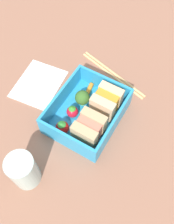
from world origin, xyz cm
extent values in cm
cube|color=#93624C|center=(0.00, 0.00, -1.00)|extent=(120.00, 120.00, 2.00)
cube|color=#2894C9|center=(0.00, 0.00, 0.60)|extent=(17.61, 14.46, 1.20)
cube|color=#2894C9|center=(0.00, 6.93, 3.66)|extent=(17.61, 0.60, 4.93)
cube|color=#2894C9|center=(0.00, -6.93, 3.66)|extent=(17.61, 0.60, 4.93)
cube|color=#2894C9|center=(-8.51, 0.00, 3.66)|extent=(0.60, 13.26, 4.93)
cube|color=#2894C9|center=(8.51, 0.00, 3.66)|extent=(0.60, 13.26, 4.93)
cube|color=#E1B48A|center=(-6.00, 2.85, 4.03)|extent=(2.04, 5.70, 5.66)
cube|color=orange|center=(-3.95, 2.85, 4.03)|extent=(2.04, 5.24, 5.21)
cube|color=#E1B48A|center=(-1.91, 2.85, 4.03)|extent=(2.04, 5.70, 5.66)
cube|color=tan|center=(1.91, 2.85, 4.03)|extent=(2.04, 5.70, 5.66)
cube|color=#D87259|center=(3.95, 2.85, 4.03)|extent=(2.04, 5.24, 5.21)
cube|color=tan|center=(6.00, 2.85, 4.03)|extent=(2.04, 5.70, 5.66)
cylinder|color=orange|center=(-5.89, -3.03, 1.77)|extent=(4.40, 1.76, 1.14)
cylinder|color=#93CA5A|center=(-2.23, -2.56, 1.88)|extent=(1.15, 1.15, 1.35)
sphere|color=#386627|center=(-2.23, -2.56, 3.77)|extent=(3.49, 3.49, 3.49)
sphere|color=red|center=(1.58, -2.97, 2.57)|extent=(2.75, 2.75, 2.75)
cone|color=#39902C|center=(1.58, -2.97, 4.25)|extent=(1.65, 1.65, 0.60)
sphere|color=red|center=(6.23, -2.70, 2.73)|extent=(3.05, 3.05, 3.05)
cone|color=#348A34|center=(6.23, -2.70, 4.55)|extent=(1.83, 1.83, 0.60)
cylinder|color=tan|center=(-15.17, -0.55, 0.35)|extent=(5.94, 20.42, 0.70)
cylinder|color=tan|center=(-14.30, -0.78, 0.35)|extent=(5.94, 20.42, 0.70)
cylinder|color=silver|center=(18.51, -3.47, 4.46)|extent=(5.56, 5.56, 8.93)
cube|color=white|center=(-2.22, -15.76, 0.20)|extent=(14.36, 12.24, 0.40)
camera|label=1|loc=(24.59, 14.42, 52.21)|focal=40.00mm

